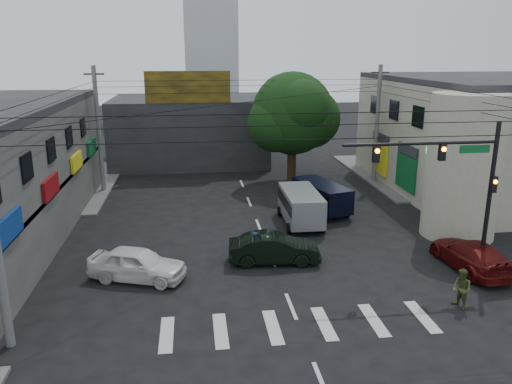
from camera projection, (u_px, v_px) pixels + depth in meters
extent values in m
plane|color=black|center=(279.00, 275.00, 23.42)|extent=(160.00, 160.00, 0.00)
cube|color=#514F4C|center=(8.00, 187.00, 38.35)|extent=(16.00, 16.00, 0.15)
cube|color=#514F4C|center=(449.00, 173.00, 42.81)|extent=(16.00, 16.00, 0.15)
cube|color=gray|center=(488.00, 137.00, 36.97)|extent=(14.00, 18.00, 8.00)
cylinder|color=gray|center=(463.00, 167.00, 27.52)|extent=(4.00, 4.00, 8.00)
cube|color=#232326|center=(190.00, 130.00, 46.93)|extent=(14.00, 10.00, 6.00)
cube|color=olive|center=(188.00, 87.00, 41.08)|extent=(7.00, 0.30, 2.60)
cylinder|color=black|center=(292.00, 155.00, 39.55)|extent=(0.70, 0.70, 4.40)
sphere|color=black|center=(293.00, 113.00, 38.65)|extent=(6.40, 6.40, 6.40)
cylinder|color=black|center=(489.00, 200.00, 22.67)|extent=(0.20, 0.20, 7.20)
cylinder|color=black|center=(421.00, 144.00, 21.50)|extent=(7.00, 0.14, 0.14)
cube|color=black|center=(442.00, 152.00, 21.73)|extent=(0.28, 0.22, 0.75)
cube|color=black|center=(376.00, 154.00, 21.36)|extent=(0.28, 0.22, 0.75)
sphere|color=orange|center=(444.00, 149.00, 21.56)|extent=(0.20, 0.20, 0.20)
sphere|color=orange|center=(378.00, 151.00, 21.19)|extent=(0.20, 0.20, 0.20)
cube|color=#0C5726|center=(475.00, 149.00, 21.89)|extent=(1.40, 0.06, 0.35)
cylinder|color=#59595B|center=(99.00, 131.00, 36.14)|extent=(0.32, 0.32, 9.20)
cylinder|color=#59595B|center=(377.00, 125.00, 38.75)|extent=(0.32, 0.32, 9.20)
imported|color=black|center=(274.00, 249.00, 24.64)|extent=(2.29, 4.75, 1.48)
imported|color=white|center=(137.00, 264.00, 22.80)|extent=(4.59, 5.60, 1.53)
imported|color=#500B0B|center=(471.00, 255.00, 23.92)|extent=(2.62, 5.19, 1.44)
imported|color=#15214A|center=(256.00, 248.00, 24.53)|extent=(0.86, 0.80, 1.63)
imported|color=#394620|center=(462.00, 289.00, 20.19)|extent=(1.13, 1.04, 1.70)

